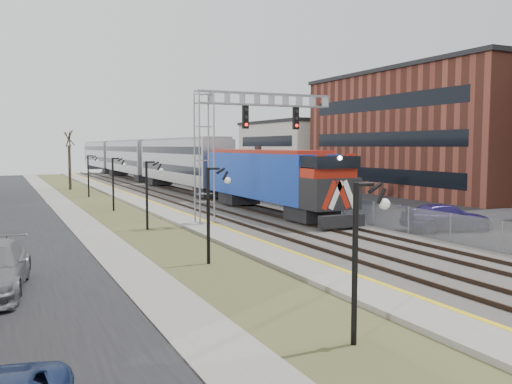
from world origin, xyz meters
TOP-DOWN VIEW (x-y plane):
  - street_west at (-11.50, 35.00)m, footprint 7.00×120.00m
  - sidewalk at (-7.00, 35.00)m, footprint 2.00×120.00m
  - grass_median at (-4.00, 35.00)m, footprint 4.00×120.00m
  - platform at (-1.00, 35.00)m, footprint 2.00×120.00m
  - ballast_bed at (4.00, 35.00)m, footprint 8.00×120.00m
  - parking_lot at (16.00, 35.00)m, footprint 16.00×120.00m
  - platform_edge at (-0.12, 35.00)m, footprint 0.24×120.00m
  - track_near at (2.00, 35.00)m, footprint 1.58×120.00m
  - track_far at (5.50, 35.00)m, footprint 1.58×120.00m
  - train at (5.50, 66.75)m, footprint 3.00×85.85m
  - signal_gantry at (1.22, 27.99)m, footprint 9.00×1.07m
  - lampposts at (-4.00, 18.29)m, footprint 0.14×62.14m
  - fence at (8.20, 35.00)m, footprint 0.04×120.00m
  - car_lot_d at (11.32, 20.42)m, footprint 5.56×3.32m
  - car_lot_e at (11.49, 33.30)m, footprint 5.20×3.33m

SIDE VIEW (x-z plane):
  - street_west at x=-11.50m, z-range 0.00..0.04m
  - parking_lot at x=16.00m, z-range 0.00..0.04m
  - grass_median at x=-4.00m, z-range 0.00..0.06m
  - sidewalk at x=-7.00m, z-range 0.00..0.08m
  - ballast_bed at x=4.00m, z-range 0.00..0.20m
  - platform at x=-1.00m, z-range 0.00..0.24m
  - platform_edge at x=-0.12m, z-range 0.24..0.25m
  - track_near at x=2.00m, z-range 0.20..0.35m
  - track_far at x=5.50m, z-range 0.20..0.35m
  - car_lot_d at x=11.32m, z-range 0.00..1.51m
  - fence at x=8.20m, z-range 0.00..1.60m
  - car_lot_e at x=11.49m, z-range 0.00..1.65m
  - lampposts at x=-4.00m, z-range 0.00..4.00m
  - train at x=5.50m, z-range 0.26..5.58m
  - signal_gantry at x=1.22m, z-range 1.51..9.66m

